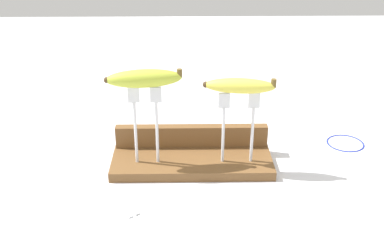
# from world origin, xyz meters

# --- Properties ---
(ground_plane) EXTENTS (3.00, 3.00, 0.00)m
(ground_plane) POSITION_xyz_m (0.00, 0.00, 0.00)
(ground_plane) COLOR silver
(wooden_board) EXTENTS (0.38, 0.14, 0.02)m
(wooden_board) POSITION_xyz_m (0.00, 0.00, 0.01)
(wooden_board) COLOR brown
(wooden_board) RESTS_ON ground
(board_backstop) EXTENTS (0.37, 0.02, 0.05)m
(board_backstop) POSITION_xyz_m (0.00, 0.06, 0.05)
(board_backstop) COLOR brown
(board_backstop) RESTS_ON wooden_board
(fork_stand_left) EXTENTS (0.08, 0.01, 0.19)m
(fork_stand_left) POSITION_xyz_m (-0.11, -0.02, 0.14)
(fork_stand_left) COLOR silver
(fork_stand_left) RESTS_ON wooden_board
(fork_stand_right) EXTENTS (0.09, 0.01, 0.17)m
(fork_stand_right) POSITION_xyz_m (0.11, -0.02, 0.13)
(fork_stand_right) COLOR silver
(fork_stand_right) RESTS_ON wooden_board
(banana_raised_left) EXTENTS (0.17, 0.06, 0.04)m
(banana_raised_left) POSITION_xyz_m (-0.11, -0.02, 0.23)
(banana_raised_left) COLOR #B2C138
(banana_raised_left) RESTS_ON fork_stand_left
(banana_raised_right) EXTENTS (0.16, 0.06, 0.04)m
(banana_raised_right) POSITION_xyz_m (0.10, -0.02, 0.21)
(banana_raised_right) COLOR #DBD147
(banana_raised_right) RESTS_ON fork_stand_right
(fork_fallen_near) EXTENTS (0.12, 0.15, 0.01)m
(fork_fallen_near) POSITION_xyz_m (-0.11, -0.22, 0.00)
(fork_fallen_near) COLOR silver
(fork_fallen_near) RESTS_ON ground
(banana_chunk_near) EXTENTS (0.04, 0.04, 0.04)m
(banana_chunk_near) POSITION_xyz_m (-0.13, 0.11, 0.02)
(banana_chunk_near) COLOR gold
(banana_chunk_near) RESTS_ON ground
(wire_coil) EXTENTS (0.10, 0.10, 0.00)m
(wire_coil) POSITION_xyz_m (0.40, 0.11, 0.00)
(wire_coil) COLOR #1E2DA5
(wire_coil) RESTS_ON ground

